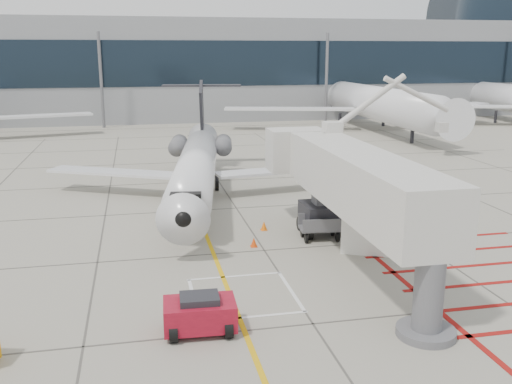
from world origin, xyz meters
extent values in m
plane|color=gray|center=(0.00, 0.00, 0.00)|extent=(260.00, 260.00, 0.00)
cone|color=#DA410B|center=(-0.39, 4.67, 0.24)|extent=(0.35, 0.35, 0.48)
cone|color=orange|center=(0.71, 7.25, 0.25)|extent=(0.36, 0.36, 0.50)
cube|color=gray|center=(10.00, 70.00, 7.00)|extent=(180.00, 28.00, 14.00)
cube|color=black|center=(10.00, 55.95, 8.00)|extent=(180.00, 0.10, 6.00)
camera|label=1|loc=(-5.89, -22.01, 9.58)|focal=40.00mm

